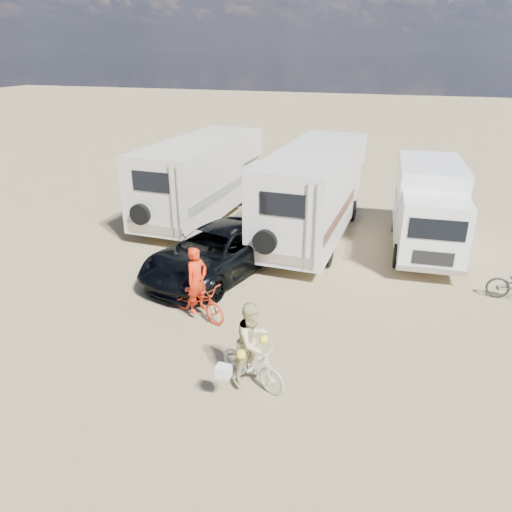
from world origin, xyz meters
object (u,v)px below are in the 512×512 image
(bike_woman, at_px, (253,364))
(rv_main, at_px, (313,195))
(rv_left, at_px, (201,180))
(rider_woman, at_px, (253,349))
(bike_man, at_px, (198,300))
(cooler, at_px, (250,250))
(box_truck, at_px, (429,210))
(crate, at_px, (297,251))
(rider_man, at_px, (197,286))
(dark_suv, at_px, (216,252))

(bike_woman, bearing_deg, rv_main, 26.38)
(rv_left, relative_size, rider_woman, 4.27)
(bike_man, relative_size, rider_woman, 1.09)
(bike_man, relative_size, cooler, 3.20)
(bike_woman, bearing_deg, bike_man, 67.57)
(box_truck, distance_m, bike_man, 8.64)
(rv_main, distance_m, rider_woman, 8.88)
(crate, bearing_deg, rider_man, -107.58)
(rider_man, height_order, crate, rider_man)
(bike_woman, xyz_separation_m, rider_man, (-2.23, 2.19, 0.38))
(rv_left, relative_size, bike_woman, 4.49)
(rv_left, distance_m, dark_suv, 5.62)
(bike_man, distance_m, cooler, 4.18)
(rv_left, bearing_deg, bike_man, -64.96)
(bike_man, bearing_deg, bike_woman, -112.40)
(box_truck, bearing_deg, rv_left, 170.06)
(rider_man, bearing_deg, bike_woman, -112.40)
(cooler, xyz_separation_m, crate, (1.47, 0.50, -0.04))
(bike_man, bearing_deg, cooler, 21.99)
(box_truck, height_order, cooler, box_truck)
(rv_left, height_order, cooler, rv_left)
(dark_suv, distance_m, rider_woman, 5.54)
(bike_woman, height_order, rider_man, rider_man)
(box_truck, height_order, rider_woman, box_truck)
(dark_suv, xyz_separation_m, cooler, (0.56, 1.58, -0.50))
(rv_main, height_order, rider_woman, rv_main)
(rv_left, distance_m, crate, 5.65)
(rv_main, distance_m, crate, 2.43)
(rv_left, xyz_separation_m, crate, (4.72, -2.80, -1.38))
(rider_woman, relative_size, crate, 3.44)
(dark_suv, bearing_deg, rv_left, 133.77)
(bike_woman, bearing_deg, rider_woman, 0.00)
(rv_main, xyz_separation_m, rider_woman, (0.67, -8.82, -0.77))
(dark_suv, height_order, rider_woman, rider_woman)
(rider_woman, xyz_separation_m, cooler, (-2.23, 6.36, -0.63))
(rider_man, bearing_deg, rv_left, 45.51)
(bike_man, relative_size, bike_woman, 1.15)
(rider_man, relative_size, cooler, 2.98)
(rv_main, bearing_deg, bike_woman, -84.35)
(rv_main, distance_m, box_truck, 3.97)
(dark_suv, relative_size, crate, 10.61)
(cooler, bearing_deg, rv_main, 48.63)
(rider_woman, bearing_deg, rider_man, 67.57)
(bike_woman, distance_m, cooler, 6.74)
(rider_man, distance_m, crate, 4.95)
(rv_main, relative_size, bike_woman, 4.82)
(rv_left, xyz_separation_m, cooler, (3.24, -3.30, -1.34))
(cooler, bearing_deg, bike_man, -99.17)
(bike_man, distance_m, rider_woman, 3.15)
(bike_man, height_order, bike_woman, bike_man)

